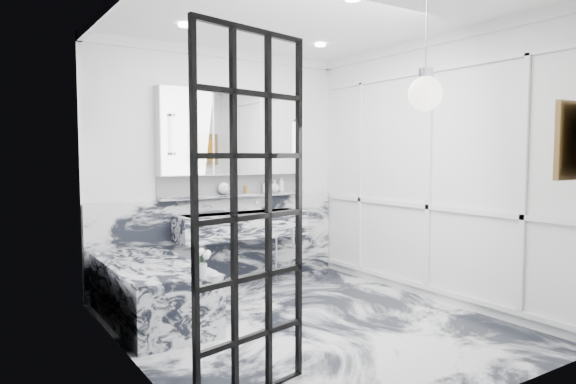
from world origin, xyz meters
TOP-DOWN VIEW (x-y plane):
  - floor at (0.00, 0.00)m, footprint 3.60×3.60m
  - ceiling at (0.00, 0.00)m, footprint 3.60×3.60m
  - wall_back at (0.00, 1.80)m, footprint 3.60×0.00m
  - wall_front at (0.00, -1.80)m, footprint 3.60×0.00m
  - wall_left at (-1.60, 0.00)m, footprint 0.00×3.60m
  - wall_right at (1.60, 0.00)m, footprint 0.00×3.60m
  - marble_clad_back at (0.00, 1.78)m, footprint 3.18×0.05m
  - marble_clad_left at (-1.59, 0.00)m, footprint 0.02×3.56m
  - panel_molding at (1.58, 0.00)m, footprint 0.03×3.40m
  - soap_bottle_a at (0.80, 1.71)m, footprint 0.09×0.09m
  - soap_bottle_b at (0.56, 1.71)m, footprint 0.09×0.09m
  - soap_bottle_c at (0.70, 1.71)m, footprint 0.14×0.14m
  - face_pot at (-0.01, 1.71)m, footprint 0.14×0.14m
  - amber_bottle at (0.29, 1.71)m, footprint 0.04×0.04m
  - flower_vase at (-1.01, 0.07)m, footprint 0.08×0.08m
  - crittall_door at (-1.11, -0.95)m, footprint 0.87×0.24m
  - pendant_light at (0.03, -1.33)m, footprint 0.23×0.23m
  - trough_sink at (0.15, 1.55)m, footprint 1.60×0.45m
  - ledge at (0.15, 1.72)m, footprint 1.90×0.14m
  - subway_tile at (0.15, 1.78)m, footprint 1.90×0.03m
  - mirror_cabinet at (0.15, 1.73)m, footprint 1.90×0.16m
  - sconce_left at (-0.67, 1.63)m, footprint 0.07×0.07m
  - sconce_right at (0.97, 1.63)m, footprint 0.07×0.07m
  - bathtub at (-1.18, 0.90)m, footprint 0.75×1.65m

SIDE VIEW (x-z plane):
  - floor at x=0.00m, z-range 0.00..0.00m
  - bathtub at x=-1.18m, z-range 0.00..0.55m
  - marble_clad_back at x=0.00m, z-range 0.00..1.05m
  - flower_vase at x=-1.01m, z-range 0.55..0.67m
  - trough_sink at x=0.15m, z-range 0.58..0.88m
  - ledge at x=0.15m, z-range 1.05..1.09m
  - amber_bottle at x=0.29m, z-range 1.09..1.19m
  - crittall_door at x=-1.11m, z-range 0.00..2.33m
  - face_pot at x=-0.01m, z-range 1.09..1.24m
  - soap_bottle_c at x=0.70m, z-range 1.09..1.24m
  - soap_bottle_b at x=0.56m, z-range 1.09..1.26m
  - soap_bottle_a at x=0.80m, z-range 1.09..1.28m
  - subway_tile at x=0.15m, z-range 1.09..1.32m
  - panel_molding at x=1.58m, z-range 0.15..2.45m
  - marble_clad_left at x=-1.59m, z-range 0.00..2.68m
  - wall_back at x=0.00m, z-range -0.40..3.20m
  - wall_front at x=0.00m, z-range -0.40..3.20m
  - wall_left at x=-1.60m, z-range -0.40..3.20m
  - wall_right at x=1.60m, z-range -0.40..3.20m
  - sconce_left at x=-0.67m, z-range 1.58..1.98m
  - sconce_right at x=0.97m, z-range 1.58..1.98m
  - mirror_cabinet at x=0.15m, z-range 1.32..2.32m
  - pendant_light at x=0.03m, z-range 1.86..2.09m
  - ceiling at x=0.00m, z-range 2.80..2.80m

